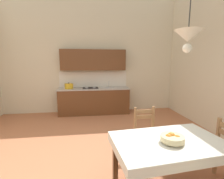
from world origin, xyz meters
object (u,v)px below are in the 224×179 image
at_px(pendant_lamp, 188,37).
at_px(dining_chair_kitchen_side, 146,134).
at_px(dining_table, 169,149).
at_px(kitchen_cabinetry, 94,89).
at_px(fruit_bowl, 172,138).

bearing_deg(pendant_lamp, dining_chair_kitchen_side, 96.15).
bearing_deg(dining_table, dining_chair_kitchen_side, 89.45).
distance_m(dining_chair_kitchen_side, pendant_lamp, 1.89).
distance_m(kitchen_cabinetry, pendant_lamp, 4.20).
bearing_deg(dining_table, kitchen_cabinetry, 102.81).
xyz_separation_m(kitchen_cabinetry, dining_table, (0.87, -3.82, -0.23)).
bearing_deg(kitchen_cabinetry, dining_table, -77.19).
bearing_deg(pendant_lamp, fruit_bowl, 170.06).
relative_size(fruit_bowl, pendant_lamp, 0.37).
height_order(dining_table, fruit_bowl, fruit_bowl).
distance_m(dining_table, pendant_lamp, 1.44).
height_order(kitchen_cabinetry, dining_chair_kitchen_side, kitchen_cabinetry).
bearing_deg(fruit_bowl, dining_chair_kitchen_side, 89.78).
xyz_separation_m(kitchen_cabinetry, dining_chair_kitchen_side, (0.88, -2.93, -0.41)).
xyz_separation_m(kitchen_cabinetry, pendant_lamp, (0.98, -3.90, 1.21)).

